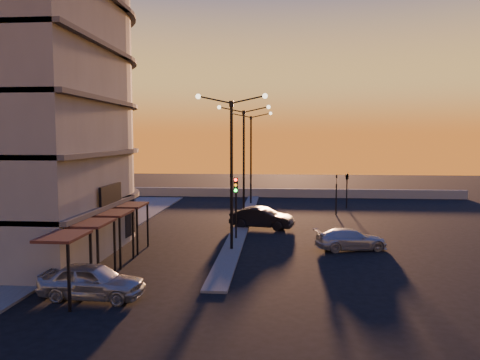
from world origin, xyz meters
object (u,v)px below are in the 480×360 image
(car_hatchback, at_px, (92,281))
(car_wagon, at_px, (351,239))
(traffic_light_main, at_px, (236,198))
(car_sedan, at_px, (262,218))
(streetlamp_mid, at_px, (244,154))

(car_hatchback, relative_size, car_wagon, 1.01)
(traffic_light_main, bearing_deg, car_hatchback, -113.35)
(traffic_light_main, relative_size, car_wagon, 0.96)
(traffic_light_main, height_order, car_sedan, traffic_light_main)
(traffic_light_main, distance_m, car_hatchback, 13.10)
(traffic_light_main, bearing_deg, car_wagon, -15.53)
(streetlamp_mid, xyz_separation_m, car_wagon, (7.33, -9.17, -4.95))
(car_hatchback, relative_size, car_sedan, 0.94)
(car_sedan, height_order, car_wagon, car_sedan)
(car_sedan, xyz_separation_m, car_wagon, (5.73, -6.43, -0.15))
(streetlamp_mid, height_order, car_wagon, streetlamp_mid)
(streetlamp_mid, bearing_deg, car_sedan, -59.71)
(car_hatchback, xyz_separation_m, car_sedan, (6.72, 16.27, 0.03))
(traffic_light_main, height_order, car_hatchback, traffic_light_main)
(car_hatchback, distance_m, car_wagon, 15.87)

